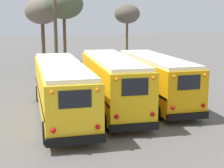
% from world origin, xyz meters
% --- Properties ---
extents(ground_plane, '(160.00, 160.00, 0.00)m').
position_xyz_m(ground_plane, '(0.00, 0.00, 0.00)').
color(ground_plane, '#5B5956').
extents(school_bus_0, '(2.76, 10.85, 3.08)m').
position_xyz_m(school_bus_0, '(-3.11, -0.43, 1.69)').
color(school_bus_0, yellow).
rests_on(school_bus_0, ground).
extents(school_bus_1, '(2.84, 9.69, 3.25)m').
position_xyz_m(school_bus_1, '(-0.00, 0.06, 1.76)').
color(school_bus_1, yellow).
rests_on(school_bus_1, ground).
extents(school_bus_2, '(2.54, 9.55, 3.07)m').
position_xyz_m(school_bus_2, '(3.11, 0.98, 1.66)').
color(school_bus_2, '#E5A00C').
rests_on(school_bus_2, ground).
extents(utility_pole, '(1.80, 0.33, 7.00)m').
position_xyz_m(utility_pole, '(-1.93, 12.95, 3.62)').
color(utility_pole, brown).
rests_on(utility_pole, ground).
extents(bare_tree_0, '(3.99, 3.99, 7.61)m').
position_xyz_m(bare_tree_0, '(-2.45, 22.05, 6.05)').
color(bare_tree_0, brown).
rests_on(bare_tree_0, ground).
extents(bare_tree_1, '(3.03, 3.03, 6.94)m').
position_xyz_m(bare_tree_1, '(7.36, 20.33, 5.75)').
color(bare_tree_1, brown).
rests_on(bare_tree_1, ground).
extents(bare_tree_2, '(3.94, 3.94, 8.21)m').
position_xyz_m(bare_tree_2, '(-0.68, 16.23, 6.68)').
color(bare_tree_2, brown).
rests_on(bare_tree_2, ground).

